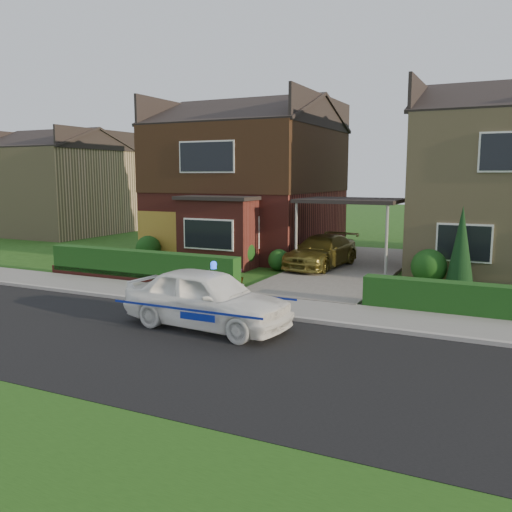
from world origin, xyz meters
The scene contains 23 objects.
ground centered at (0.00, 0.00, 0.00)m, with size 120.00×120.00×0.00m, color #1F4713.
road centered at (0.00, 0.00, 0.00)m, with size 60.00×6.00×0.02m, color black.
kerb centered at (0.00, 3.05, 0.06)m, with size 60.00×0.16×0.12m, color #9E9993.
sidewalk centered at (0.00, 4.10, 0.05)m, with size 60.00×2.00×0.10m, color slate.
grass_verge centered at (0.00, -5.00, 0.00)m, with size 60.00×4.00×0.01m, color #1F4713.
driveway centered at (0.00, 11.00, 0.06)m, with size 3.80×12.00×0.12m, color #666059.
house_left centered at (-5.78, 13.90, 3.81)m, with size 7.50×9.53×7.25m.
carport_link centered at (0.00, 10.95, 2.66)m, with size 3.80×3.00×2.77m.
garage_door centered at (-8.25, 9.96, 1.05)m, with size 2.20×0.10×2.10m, color olive.
dwarf_wall centered at (-5.80, 5.30, 0.18)m, with size 7.70×0.25×0.36m, color maroon.
hedge_left centered at (-5.80, 5.45, 0.00)m, with size 7.50×0.55×0.90m, color #153811.
hedge_right centered at (5.80, 5.35, 0.00)m, with size 7.50×0.55×0.80m, color #153811.
shrub_left_far centered at (-8.50, 9.50, 0.54)m, with size 1.08×1.08×1.08m, color #153811.
shrub_left_mid centered at (-4.00, 9.30, 0.66)m, with size 1.32×1.32×1.32m, color #153811.
shrub_left_near centered at (-2.40, 9.60, 0.42)m, with size 0.84×0.84×0.84m, color #153811.
shrub_right_near centered at (3.20, 9.40, 0.60)m, with size 1.20×1.20×1.20m, color #153811.
conifer_a centered at (4.20, 9.20, 1.30)m, with size 0.90×0.90×2.60m, color black.
neighbour_left centered at (-20.00, 16.00, 2.60)m, with size 6.50×7.00×5.20m, color tan.
police_car centered at (-0.84, 1.57, 0.72)m, with size 3.89×4.36×1.61m.
driveway_car centered at (-1.00, 10.52, 0.73)m, with size 1.70×4.19×1.22m, color olive.
potted_plant_a centered at (-3.87, 6.00, 0.34)m, with size 0.35×0.24×0.67m, color gray.
potted_plant_b centered at (-3.85, 9.00, 0.42)m, with size 0.37×0.46×0.84m, color gray.
potted_plant_c centered at (-2.50, 6.34, 0.33)m, with size 0.37×0.37×0.67m, color gray.
Camera 1 is at (5.71, -9.39, 3.67)m, focal length 38.00 mm.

